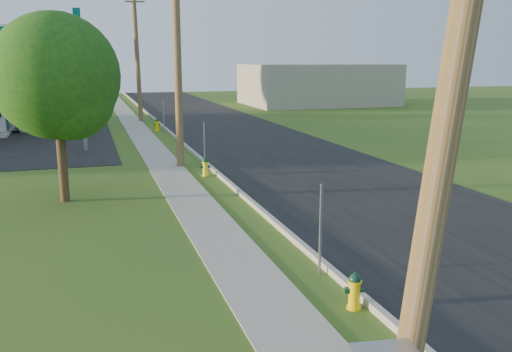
{
  "coord_description": "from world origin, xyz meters",
  "views": [
    {
      "loc": [
        -4.32,
        -5.85,
        4.55
      ],
      "look_at": [
        0.0,
        8.0,
        1.4
      ],
      "focal_mm": 38.0,
      "sensor_mm": 36.0,
      "label": 1
    }
  ],
  "objects_px": {
    "tree_verge": "(59,81)",
    "hydrant_mid": "(205,167)",
    "utility_pole_far": "(137,55)",
    "hydrant_near": "(354,291)",
    "price_pylon": "(78,40)",
    "tree_lot": "(49,56)",
    "hydrant_far": "(157,125)",
    "fuel_pump_se": "(7,117)",
    "utility_pole_near": "(461,34)",
    "utility_pole_mid": "(177,49)"
  },
  "relations": [
    {
      "from": "hydrant_far",
      "to": "tree_verge",
      "type": "bearing_deg",
      "value": -106.51
    },
    {
      "from": "tree_verge",
      "to": "hydrant_mid",
      "type": "bearing_deg",
      "value": 26.13
    },
    {
      "from": "tree_verge",
      "to": "price_pylon",
      "type": "bearing_deg",
      "value": 86.76
    },
    {
      "from": "fuel_pump_se",
      "to": "utility_pole_near",
      "type": "bearing_deg",
      "value": -75.73
    },
    {
      "from": "hydrant_mid",
      "to": "tree_verge",
      "type": "bearing_deg",
      "value": -153.87
    },
    {
      "from": "utility_pole_mid",
      "to": "tree_lot",
      "type": "relative_size",
      "value": 1.33
    },
    {
      "from": "tree_verge",
      "to": "hydrant_near",
      "type": "relative_size",
      "value": 8.32
    },
    {
      "from": "utility_pole_near",
      "to": "tree_lot",
      "type": "distance_m",
      "value": 43.78
    },
    {
      "from": "fuel_pump_se",
      "to": "hydrant_mid",
      "type": "bearing_deg",
      "value": -63.71
    },
    {
      "from": "price_pylon",
      "to": "tree_lot",
      "type": "relative_size",
      "value": 0.93
    },
    {
      "from": "price_pylon",
      "to": "hydrant_mid",
      "type": "distance_m",
      "value": 10.3
    },
    {
      "from": "utility_pole_far",
      "to": "fuel_pump_se",
      "type": "relative_size",
      "value": 2.97
    },
    {
      "from": "utility_pole_near",
      "to": "tree_lot",
      "type": "height_order",
      "value": "utility_pole_near"
    },
    {
      "from": "hydrant_near",
      "to": "hydrant_mid",
      "type": "relative_size",
      "value": 0.97
    },
    {
      "from": "fuel_pump_se",
      "to": "hydrant_near",
      "type": "bearing_deg",
      "value": -72.89
    },
    {
      "from": "fuel_pump_se",
      "to": "hydrant_far",
      "type": "distance_m",
      "value": 10.62
    },
    {
      "from": "tree_lot",
      "to": "hydrant_far",
      "type": "distance_m",
      "value": 15.52
    },
    {
      "from": "hydrant_near",
      "to": "hydrant_far",
      "type": "xyz_separation_m",
      "value": [
        -0.28,
        26.59,
        0.04
      ]
    },
    {
      "from": "utility_pole_far",
      "to": "hydrant_near",
      "type": "relative_size",
      "value": 13.2
    },
    {
      "from": "price_pylon",
      "to": "hydrant_mid",
      "type": "relative_size",
      "value": 9.23
    },
    {
      "from": "price_pylon",
      "to": "hydrant_near",
      "type": "distance_m",
      "value": 21.16
    },
    {
      "from": "utility_pole_mid",
      "to": "tree_verge",
      "type": "relative_size",
      "value": 1.63
    },
    {
      "from": "utility_pole_mid",
      "to": "fuel_pump_se",
      "type": "relative_size",
      "value": 3.06
    },
    {
      "from": "utility_pole_near",
      "to": "fuel_pump_se",
      "type": "bearing_deg",
      "value": 104.27
    },
    {
      "from": "tree_lot",
      "to": "fuel_pump_se",
      "type": "bearing_deg",
      "value": -106.89
    },
    {
      "from": "utility_pole_far",
      "to": "hydrant_mid",
      "type": "bearing_deg",
      "value": -88.28
    },
    {
      "from": "fuel_pump_se",
      "to": "price_pylon",
      "type": "height_order",
      "value": "price_pylon"
    },
    {
      "from": "utility_pole_far",
      "to": "fuel_pump_se",
      "type": "xyz_separation_m",
      "value": [
        -8.9,
        -1.0,
        -4.08
      ]
    },
    {
      "from": "price_pylon",
      "to": "utility_pole_mid",
      "type": "bearing_deg",
      "value": -54.66
    },
    {
      "from": "utility_pole_near",
      "to": "hydrant_mid",
      "type": "distance_m",
      "value": 16.38
    },
    {
      "from": "utility_pole_mid",
      "to": "hydrant_near",
      "type": "height_order",
      "value": "utility_pole_mid"
    },
    {
      "from": "hydrant_near",
      "to": "hydrant_mid",
      "type": "bearing_deg",
      "value": 90.86
    },
    {
      "from": "price_pylon",
      "to": "hydrant_near",
      "type": "bearing_deg",
      "value": -76.79
    },
    {
      "from": "tree_lot",
      "to": "utility_pole_mid",
      "type": "bearing_deg",
      "value": -75.86
    },
    {
      "from": "hydrant_mid",
      "to": "price_pylon",
      "type": "bearing_deg",
      "value": 120.2
    },
    {
      "from": "hydrant_near",
      "to": "utility_pole_far",
      "type": "bearing_deg",
      "value": 91.4
    },
    {
      "from": "tree_lot",
      "to": "hydrant_far",
      "type": "xyz_separation_m",
      "value": [
        6.89,
        -13.22,
        -4.34
      ]
    },
    {
      "from": "utility_pole_mid",
      "to": "tree_verge",
      "type": "distance_m",
      "value": 6.62
    },
    {
      "from": "tree_verge",
      "to": "tree_lot",
      "type": "height_order",
      "value": "tree_lot"
    },
    {
      "from": "fuel_pump_se",
      "to": "hydrant_mid",
      "type": "relative_size",
      "value": 4.31
    },
    {
      "from": "price_pylon",
      "to": "hydrant_far",
      "type": "height_order",
      "value": "price_pylon"
    },
    {
      "from": "price_pylon",
      "to": "tree_verge",
      "type": "distance_m",
      "value": 10.38
    },
    {
      "from": "utility_pole_far",
      "to": "hydrant_near",
      "type": "xyz_separation_m",
      "value": [
        0.79,
        -32.5,
        -4.45
      ]
    },
    {
      "from": "utility_pole_near",
      "to": "utility_pole_mid",
      "type": "xyz_separation_m",
      "value": [
        -0.0,
        18.0,
        0.15
      ]
    },
    {
      "from": "utility_pole_mid",
      "to": "utility_pole_far",
      "type": "distance_m",
      "value": 18.0
    },
    {
      "from": "utility_pole_far",
      "to": "hydrant_mid",
      "type": "relative_size",
      "value": 12.81
    },
    {
      "from": "fuel_pump_se",
      "to": "hydrant_mid",
      "type": "height_order",
      "value": "fuel_pump_se"
    },
    {
      "from": "tree_lot",
      "to": "hydrant_mid",
      "type": "distance_m",
      "value": 28.77
    },
    {
      "from": "utility_pole_far",
      "to": "tree_verge",
      "type": "distance_m",
      "value": 23.2
    },
    {
      "from": "utility_pole_near",
      "to": "hydrant_near",
      "type": "height_order",
      "value": "utility_pole_near"
    }
  ]
}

